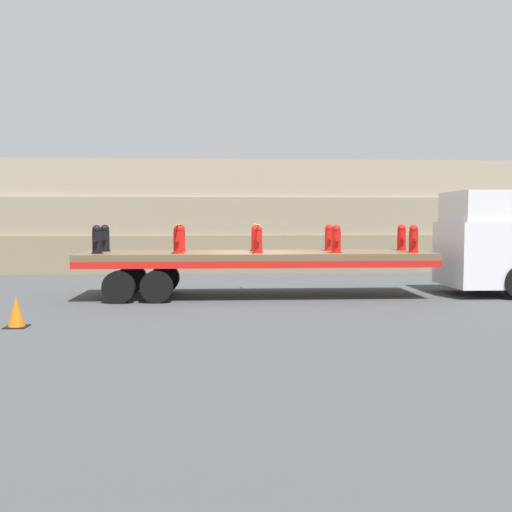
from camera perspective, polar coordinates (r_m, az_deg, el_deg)
The scene contains 17 objects.
ground_plane at distance 17.52m, azimuth 0.06°, elevation -4.05°, with size 120.00×120.00×0.00m, color #3F4244.
rock_cliff at distance 26.24m, azimuth -1.10°, elevation 3.99°, with size 60.00×3.30×4.97m.
truck_cab at distance 19.24m, azimuth 22.33°, elevation 1.14°, with size 2.60×2.65×3.22m.
flatbed_trailer at distance 17.37m, azimuth -1.67°, elevation -0.35°, with size 10.56×2.69×1.37m.
fire_hydrant_black_near_0 at distance 17.15m, azimuth -15.62°, elevation 1.57°, with size 0.34×0.48×0.83m.
fire_hydrant_black_far_0 at distance 18.27m, azimuth -14.86°, elevation 1.71°, with size 0.34×0.48×0.83m.
fire_hydrant_red_near_1 at distance 16.81m, azimuth -7.80°, elevation 1.64°, with size 0.34×0.48×0.83m.
fire_hydrant_red_far_1 at distance 17.95m, azimuth -7.52°, elevation 1.77°, with size 0.34×0.48×0.83m.
fire_hydrant_red_near_2 at distance 16.79m, azimuth 0.18°, elevation 1.67°, with size 0.34×0.48×0.83m.
fire_hydrant_red_far_2 at distance 17.93m, azimuth -0.04°, elevation 1.80°, with size 0.34×0.48×0.83m.
fire_hydrant_red_near_3 at distance 17.10m, azimuth 8.03°, elevation 1.67°, with size 0.34×0.48×0.83m.
fire_hydrant_red_far_3 at distance 18.22m, azimuth 7.32°, elevation 1.80°, with size 0.34×0.48×0.83m.
fire_hydrant_red_near_4 at distance 17.71m, azimuth 15.47°, elevation 1.64°, with size 0.34×0.48×0.83m.
fire_hydrant_red_far_4 at distance 18.79m, azimuth 14.35°, elevation 1.78°, with size 0.34×0.48×0.83m.
cargo_strap_rear at distance 17.37m, azimuth -7.67°, elevation 3.14°, with size 0.05×2.80×0.01m.
cargo_strap_middle at distance 17.35m, azimuth 0.06°, elevation 3.17°, with size 0.05×2.80×0.01m.
traffic_cone at distance 13.60m, azimuth -22.85°, elevation -5.19°, with size 0.47×0.47×0.69m.
Camera 1 is at (-1.03, -17.32, 2.39)m, focal length 40.00 mm.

